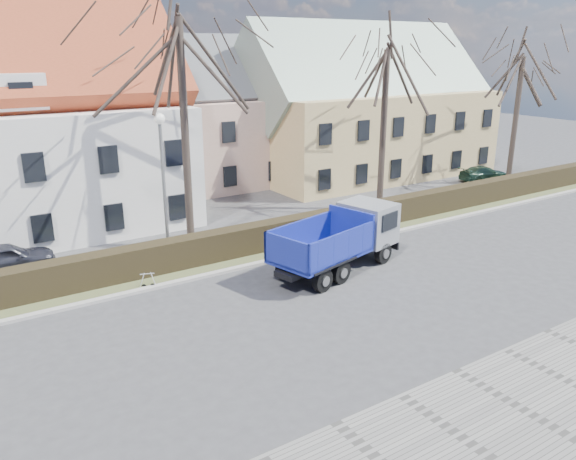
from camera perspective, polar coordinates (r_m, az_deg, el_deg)
ground at (r=21.48m, az=4.44°, el=-7.02°), size 120.00×120.00×0.00m
sidewalk_near at (r=16.48m, az=23.47°, el=-16.89°), size 80.00×5.00×0.08m
curb_far at (r=24.96m, az=-1.97°, el=-3.16°), size 80.00×0.30×0.12m
grass_strip at (r=26.26m, az=-3.78°, el=-2.12°), size 80.00×3.00×0.10m
hedge at (r=25.90m, az=-3.59°, el=-1.00°), size 60.00×0.90×1.30m
building_pink at (r=39.14m, az=-8.81°, el=10.36°), size 10.80×8.80×8.00m
building_yellow at (r=43.05m, az=7.91°, el=11.41°), size 18.80×10.80×8.50m
tree_1 at (r=26.01m, az=-10.54°, el=11.66°), size 9.20×9.20×12.65m
tree_2 at (r=32.63m, az=9.73°, el=11.48°), size 8.00×8.00×11.00m
tree_3 at (r=41.69m, az=22.24°, el=11.42°), size 7.60×7.60×10.45m
dump_truck at (r=23.57m, az=4.65°, el=-1.24°), size 7.01×3.97×2.64m
streetlight at (r=24.53m, az=-12.46°, el=4.01°), size 0.52×0.52×6.62m
cart_frame at (r=22.90m, az=-14.62°, el=-4.97°), size 0.88×0.67×0.71m
parked_car_a at (r=26.34m, az=-26.78°, el=-2.62°), size 3.94×1.71×1.32m
parked_car_b at (r=42.50m, az=19.28°, el=5.41°), size 3.92×2.18×1.07m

